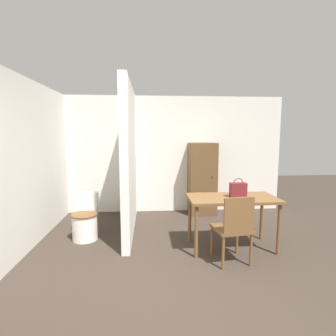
{
  "coord_description": "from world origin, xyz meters",
  "views": [
    {
      "loc": [
        -0.35,
        -2.39,
        1.67
      ],
      "look_at": [
        -0.06,
        1.38,
        1.2
      ],
      "focal_mm": 28.0,
      "sensor_mm": 36.0,
      "label": 1
    }
  ],
  "objects_px": {
    "dining_table": "(232,203)",
    "handbag": "(238,190)",
    "wooden_chair": "(234,227)",
    "toilet": "(86,221)",
    "wooden_cabinet": "(202,179)"
  },
  "relations": [
    {
      "from": "handbag",
      "to": "wooden_cabinet",
      "type": "distance_m",
      "value": 1.77
    },
    {
      "from": "wooden_chair",
      "to": "wooden_cabinet",
      "type": "distance_m",
      "value": 2.24
    },
    {
      "from": "dining_table",
      "to": "toilet",
      "type": "height_order",
      "value": "dining_table"
    },
    {
      "from": "toilet",
      "to": "handbag",
      "type": "height_order",
      "value": "handbag"
    },
    {
      "from": "dining_table",
      "to": "handbag",
      "type": "height_order",
      "value": "handbag"
    },
    {
      "from": "toilet",
      "to": "handbag",
      "type": "distance_m",
      "value": 2.46
    },
    {
      "from": "dining_table",
      "to": "wooden_chair",
      "type": "bearing_deg",
      "value": -105.21
    },
    {
      "from": "toilet",
      "to": "handbag",
      "type": "xyz_separation_m",
      "value": [
        2.33,
        -0.54,
        0.59
      ]
    },
    {
      "from": "wooden_chair",
      "to": "toilet",
      "type": "xyz_separation_m",
      "value": [
        -2.12,
        1.02,
        -0.21
      ]
    },
    {
      "from": "dining_table",
      "to": "wooden_cabinet",
      "type": "height_order",
      "value": "wooden_cabinet"
    },
    {
      "from": "toilet",
      "to": "wooden_cabinet",
      "type": "bearing_deg",
      "value": 29.27
    },
    {
      "from": "dining_table",
      "to": "wooden_chair",
      "type": "xyz_separation_m",
      "value": [
        -0.13,
        -0.48,
        -0.18
      ]
    },
    {
      "from": "dining_table",
      "to": "toilet",
      "type": "distance_m",
      "value": 2.35
    },
    {
      "from": "dining_table",
      "to": "handbag",
      "type": "xyz_separation_m",
      "value": [
        0.08,
        -0.0,
        0.2
      ]
    },
    {
      "from": "dining_table",
      "to": "handbag",
      "type": "distance_m",
      "value": 0.21
    }
  ]
}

